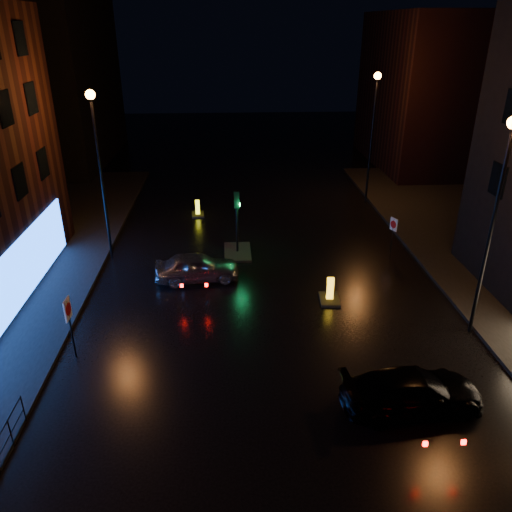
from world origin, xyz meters
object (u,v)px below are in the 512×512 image
Objects in this scene: bollard_near at (330,295)px; road_sign_left at (69,314)px; bollard_far at (198,212)px; road_sign_right at (393,228)px; dark_sedan at (412,391)px; silver_hatchback at (197,267)px; traffic_signal at (237,244)px.

road_sign_left is at bearing -156.77° from bollard_near.
bollard_far is 0.49× the size of road_sign_left.
road_sign_right reaches higher than bollard_near.
road_sign_left is (-11.33, 3.36, 1.17)m from dark_sedan.
bollard_near is (-1.26, 6.87, -0.41)m from dark_sedan.
road_sign_left is 16.33m from road_sign_right.
silver_hatchback is 11.65m from dark_sedan.
road_sign_left reaches higher than silver_hatchback.
road_sign_right reaches higher than silver_hatchback.
road_sign_right is at bearing -19.29° from dark_sedan.
bollard_near is 0.54× the size of road_sign_left.
bollard_near is 1.11× the size of bollard_far.
traffic_signal is 10.77m from road_sign_left.
bollard_far is (-0.40, 8.84, -0.45)m from silver_hatchback.
dark_sedan reaches higher than bollard_far.
silver_hatchback is 0.87× the size of dark_sedan.
bollard_near reaches higher than bollard_far.
silver_hatchback is 2.98× the size of bollard_near.
dark_sedan is 2.18× the size of road_sign_right.
road_sign_left is (-10.07, -3.52, 1.58)m from bollard_near.
silver_hatchback reaches higher than dark_sedan.
bollard_near is at bearing -53.12° from traffic_signal.
traffic_signal is 0.77× the size of dark_sedan.
silver_hatchback is 6.36m from bollard_near.
dark_sedan is 11.87m from road_sign_left.
road_sign_left is at bearing 139.85° from silver_hatchback.
silver_hatchback is 3.30× the size of bollard_far.
traffic_signal is at bearing 56.85° from road_sign_left.
bollard_near is (3.92, -5.23, -0.26)m from traffic_signal.
traffic_signal is at bearing 17.98° from dark_sedan.
bollard_near is at bearing 23.84° from road_sign_right.
traffic_signal is 8.14m from road_sign_right.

